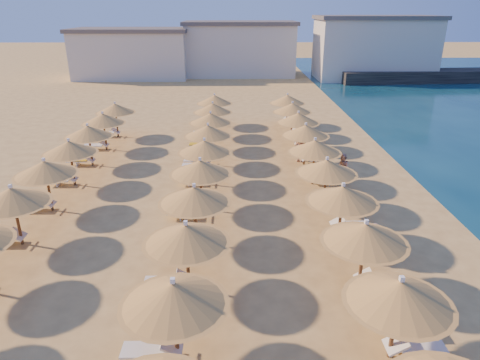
{
  "coord_description": "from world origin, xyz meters",
  "views": [
    {
      "loc": [
        -0.25,
        -15.19,
        9.07
      ],
      "look_at": [
        -0.0,
        4.0,
        1.3
      ],
      "focal_mm": 32.0,
      "sensor_mm": 36.0,
      "label": 1
    }
  ],
  "objects_px": {
    "jetty": "(452,76)",
    "parasol_row_west": "(200,168)",
    "beachgoer_a": "(371,243)",
    "beachgoer_c": "(301,149)",
    "beachgoer_b": "(342,169)",
    "parasol_row_east": "(327,168)"
  },
  "relations": [
    {
      "from": "jetty",
      "to": "parasol_row_west",
      "type": "bearing_deg",
      "value": -132.78
    },
    {
      "from": "beachgoer_a",
      "to": "beachgoer_c",
      "type": "relative_size",
      "value": 0.99
    },
    {
      "from": "jetty",
      "to": "parasol_row_west",
      "type": "xyz_separation_m",
      "value": [
        -30.28,
        -38.15,
        1.38
      ]
    },
    {
      "from": "jetty",
      "to": "beachgoer_b",
      "type": "distance_m",
      "value": 41.66
    },
    {
      "from": "beachgoer_b",
      "to": "beachgoer_c",
      "type": "relative_size",
      "value": 1.03
    },
    {
      "from": "beachgoer_a",
      "to": "beachgoer_c",
      "type": "xyz_separation_m",
      "value": [
        -1.01,
        11.54,
        0.01
      ]
    },
    {
      "from": "jetty",
      "to": "beachgoer_b",
      "type": "xyz_separation_m",
      "value": [
        -22.76,
        -34.89,
        0.1
      ]
    },
    {
      "from": "jetty",
      "to": "parasol_row_west",
      "type": "distance_m",
      "value": 48.73
    },
    {
      "from": "beachgoer_b",
      "to": "beachgoer_c",
      "type": "distance_m",
      "value": 4.05
    },
    {
      "from": "parasol_row_west",
      "to": "beachgoer_a",
      "type": "bearing_deg",
      "value": -34.47
    },
    {
      "from": "beachgoer_a",
      "to": "jetty",
      "type": "bearing_deg",
      "value": 171.72
    },
    {
      "from": "beachgoer_b",
      "to": "jetty",
      "type": "bearing_deg",
      "value": 143.08
    },
    {
      "from": "jetty",
      "to": "parasol_row_east",
      "type": "height_order",
      "value": "parasol_row_east"
    },
    {
      "from": "parasol_row_west",
      "to": "beachgoer_c",
      "type": "height_order",
      "value": "parasol_row_west"
    },
    {
      "from": "parasol_row_west",
      "to": "beachgoer_b",
      "type": "relative_size",
      "value": 20.38
    },
    {
      "from": "jetty",
      "to": "beachgoer_b",
      "type": "bearing_deg",
      "value": -127.46
    },
    {
      "from": "parasol_row_west",
      "to": "beachgoer_b",
      "type": "bearing_deg",
      "value": 23.43
    },
    {
      "from": "beachgoer_c",
      "to": "parasol_row_east",
      "type": "bearing_deg",
      "value": -63.84
    },
    {
      "from": "parasol_row_east",
      "to": "beachgoer_b",
      "type": "distance_m",
      "value": 3.86
    },
    {
      "from": "parasol_row_west",
      "to": "beachgoer_b",
      "type": "distance_m",
      "value": 8.29
    },
    {
      "from": "beachgoer_a",
      "to": "parasol_row_east",
      "type": "bearing_deg",
      "value": -148.98
    },
    {
      "from": "beachgoer_c",
      "to": "parasol_row_west",
      "type": "bearing_deg",
      "value": -104.87
    }
  ]
}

